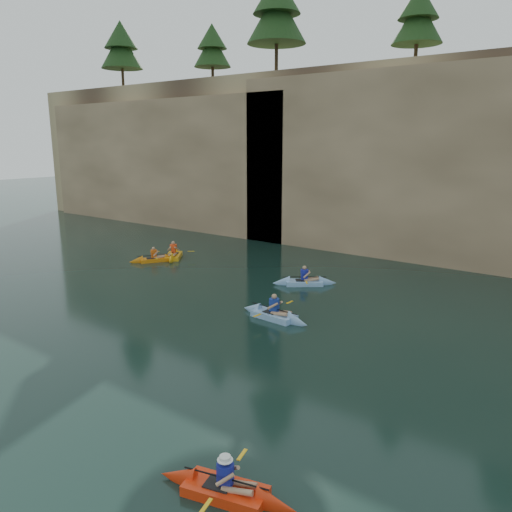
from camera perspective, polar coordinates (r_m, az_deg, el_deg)
The scene contains 11 objects.
ground at distance 15.15m, azimuth -21.74°, elevation -15.43°, with size 160.00×160.00×0.00m, color black.
cliff at distance 38.47m, azimuth 19.33°, elevation 10.88°, with size 70.00×16.00×12.00m, color tan.
cliff_slab_west at distance 43.15m, azimuth -10.81°, elevation 10.58°, with size 26.00×2.40×10.56m, color tan.
cliff_slab_center at distance 30.83m, azimuth 18.61°, elevation 10.01°, with size 24.00×2.40×11.40m, color tan.
sea_cave_west at distance 41.52m, azimuth -9.40°, elevation 6.00°, with size 4.50×1.00×4.00m, color black.
sea_cave_center at distance 33.05m, azimuth 7.82°, elevation 3.57°, with size 3.50×1.00×3.20m, color black.
main_kayaker at distance 11.09m, azimuth -3.50°, elevation -25.08°, with size 3.11×2.04×1.12m.
kayaker_orange at distance 30.08m, azimuth -11.59°, elevation -0.37°, with size 2.10×2.79×1.09m.
kayaker_ltblue_near at distance 20.19m, azimuth 2.08°, elevation -6.73°, with size 3.29×2.51×1.28m.
kayaker_yellow at distance 30.72m, azimuth -9.39°, elevation 0.05°, with size 2.53×3.01×1.30m.
kayaker_ltblue_mid at distance 24.85m, azimuth 5.54°, elevation -2.97°, with size 2.98×2.52×1.21m.
Camera 1 is at (11.69, -6.64, 7.00)m, focal length 35.00 mm.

